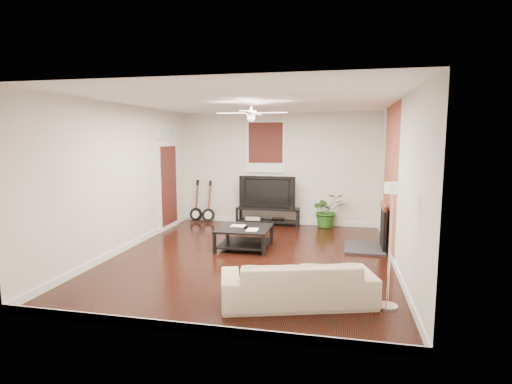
% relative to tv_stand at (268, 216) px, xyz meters
% --- Properties ---
extents(room, '(5.01, 6.01, 2.81)m').
position_rel_tv_stand_xyz_m(room, '(0.20, -2.78, 1.18)').
color(room, black).
rests_on(room, ground).
extents(brick_accent, '(0.02, 2.20, 2.80)m').
position_rel_tv_stand_xyz_m(brick_accent, '(2.69, -1.78, 1.18)').
color(brick_accent, '#A04533').
rests_on(brick_accent, floor).
extents(fireplace, '(0.80, 1.10, 0.92)m').
position_rel_tv_stand_xyz_m(fireplace, '(2.40, -1.78, 0.24)').
color(fireplace, black).
rests_on(fireplace, floor).
extents(window_back, '(1.00, 0.06, 1.30)m').
position_rel_tv_stand_xyz_m(window_back, '(-0.10, 0.19, 1.73)').
color(window_back, '#39140F').
rests_on(window_back, wall_back).
extents(door_left, '(0.08, 1.00, 2.50)m').
position_rel_tv_stand_xyz_m(door_left, '(-2.26, -0.88, 1.03)').
color(door_left, white).
rests_on(door_left, wall_left).
extents(tv_stand, '(1.56, 0.42, 0.44)m').
position_rel_tv_stand_xyz_m(tv_stand, '(0.00, 0.00, 0.00)').
color(tv_stand, black).
rests_on(tv_stand, floor).
extents(tv, '(1.40, 0.18, 0.81)m').
position_rel_tv_stand_xyz_m(tv, '(-0.00, 0.02, 0.62)').
color(tv, black).
rests_on(tv, tv_stand).
extents(coffee_table, '(1.02, 1.02, 0.42)m').
position_rel_tv_stand_xyz_m(coffee_table, '(-0.06, -2.23, -0.01)').
color(coffee_table, black).
rests_on(coffee_table, floor).
extents(sofa, '(2.13, 1.32, 0.58)m').
position_rel_tv_stand_xyz_m(sofa, '(1.25, -4.68, 0.07)').
color(sofa, '#BDA78E').
rests_on(sofa, floor).
extents(floor_lamp, '(0.33, 0.33, 1.63)m').
position_rel_tv_stand_xyz_m(floor_lamp, '(2.40, -4.58, 0.60)').
color(floor_lamp, silver).
rests_on(floor_lamp, floor).
extents(potted_plant, '(0.97, 0.92, 0.84)m').
position_rel_tv_stand_xyz_m(potted_plant, '(1.46, 0.04, 0.20)').
color(potted_plant, '#27601B').
rests_on(potted_plant, floor).
extents(guitar_left, '(0.37, 0.28, 1.10)m').
position_rel_tv_stand_xyz_m(guitar_left, '(-1.90, -0.03, 0.33)').
color(guitar_left, black).
rests_on(guitar_left, floor).
extents(guitar_right, '(0.34, 0.25, 1.10)m').
position_rel_tv_stand_xyz_m(guitar_right, '(-1.55, -0.06, 0.33)').
color(guitar_right, black).
rests_on(guitar_right, floor).
extents(ceiling_fan, '(1.24, 1.24, 0.32)m').
position_rel_tv_stand_xyz_m(ceiling_fan, '(0.20, -2.78, 2.38)').
color(ceiling_fan, white).
rests_on(ceiling_fan, ceiling).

